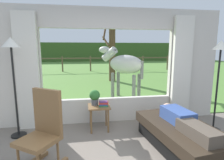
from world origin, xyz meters
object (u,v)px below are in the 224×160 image
object	(u,v)px
floor_lamp_right	(220,59)
pasture_tree	(112,52)
recliner_sofa	(181,136)
horse	(124,65)
potted_plant	(95,96)
floor_lamp_left	(12,58)
side_table	(99,110)
rocking_chair	(43,131)
reclining_person	(183,120)
book_stack	(104,104)

from	to	relation	value
floor_lamp_right	pasture_tree	xyz separation A→B (m)	(-1.17, 6.07, 0.02)
recliner_sofa	horse	size ratio (longest dim) A/B	1.04
potted_plant	horse	distance (m)	2.52
floor_lamp_left	floor_lamp_right	world-z (taller)	floor_lamp_left
potted_plant	side_table	bearing A→B (deg)	-36.87
rocking_chair	side_table	distance (m)	1.41
potted_plant	horse	world-z (taller)	horse
floor_lamp_left	floor_lamp_right	size ratio (longest dim) A/B	1.03
floor_lamp_right	pasture_tree	distance (m)	6.18
reclining_person	rocking_chair	xyz separation A→B (m)	(-2.18, -0.10, 0.02)
side_table	horse	distance (m)	2.60
rocking_chair	reclining_person	bearing A→B (deg)	36.80
reclining_person	book_stack	world-z (taller)	reclining_person
floor_lamp_right	floor_lamp_left	bearing A→B (deg)	174.49
recliner_sofa	pasture_tree	world-z (taller)	pasture_tree
potted_plant	horse	bearing A→B (deg)	63.45
rocking_chair	potted_plant	xyz separation A→B (m)	(0.80, 1.15, 0.16)
book_stack	reclining_person	bearing A→B (deg)	-37.83
recliner_sofa	pasture_tree	distance (m)	6.72
floor_lamp_left	pasture_tree	world-z (taller)	pasture_tree
horse	floor_lamp_left	bearing A→B (deg)	179.34
recliner_sofa	side_table	size ratio (longest dim) A/B	3.46
book_stack	floor_lamp_right	size ratio (longest dim) A/B	0.11
side_table	floor_lamp_right	distance (m)	2.60
potted_plant	pasture_tree	distance (m)	5.78
recliner_sofa	pasture_tree	bearing A→B (deg)	83.84
potted_plant	floor_lamp_left	distance (m)	1.70
recliner_sofa	rocking_chair	bearing A→B (deg)	176.53
recliner_sofa	floor_lamp_left	world-z (taller)	floor_lamp_left
book_stack	horse	size ratio (longest dim) A/B	0.12
reclining_person	floor_lamp_right	size ratio (longest dim) A/B	0.78
rocking_chair	horse	bearing A→B (deg)	94.72
book_stack	horse	distance (m)	2.58
reclining_person	side_table	world-z (taller)	reclining_person
floor_lamp_left	horse	size ratio (longest dim) A/B	1.09
rocking_chair	horse	distance (m)	3.92
rocking_chair	floor_lamp_left	bearing A→B (deg)	157.39
rocking_chair	pasture_tree	xyz separation A→B (m)	(2.05, 6.74, 0.96)
recliner_sofa	potted_plant	world-z (taller)	potted_plant
rocking_chair	side_table	bearing A→B (deg)	85.31
potted_plant	pasture_tree	world-z (taller)	pasture_tree
rocking_chair	recliner_sofa	bearing A→B (deg)	38.10
floor_lamp_right	side_table	bearing A→B (deg)	169.89
potted_plant	horse	size ratio (longest dim) A/B	0.18
recliner_sofa	floor_lamp_right	bearing A→B (deg)	19.86
book_stack	floor_lamp_right	bearing A→B (deg)	-9.05
reclining_person	potted_plant	size ratio (longest dim) A/B	4.49
potted_plant	floor_lamp_left	xyz separation A→B (m)	(-1.49, -0.10, 0.82)
horse	floor_lamp_right	bearing A→B (deg)	-106.50
recliner_sofa	floor_lamp_left	distance (m)	3.28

